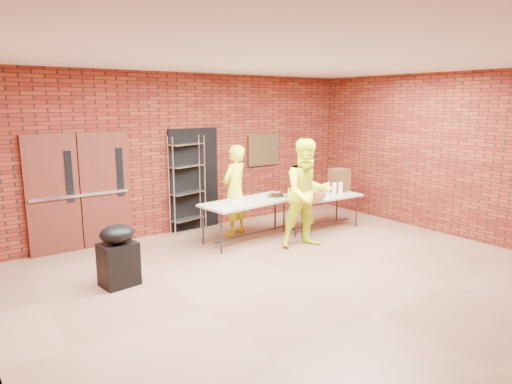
% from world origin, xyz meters
% --- Properties ---
extents(room, '(8.08, 7.08, 3.28)m').
position_xyz_m(room, '(0.00, 0.00, 1.60)').
color(room, brown).
rests_on(room, ground).
extents(double_doors, '(1.78, 0.12, 2.10)m').
position_xyz_m(double_doors, '(-2.20, 3.44, 1.05)').
color(double_doors, '#4B1E15').
rests_on(double_doors, room).
extents(dark_doorway, '(1.10, 0.06, 2.10)m').
position_xyz_m(dark_doorway, '(0.10, 3.46, 1.05)').
color(dark_doorway, black).
rests_on(dark_doorway, room).
extents(bronze_plaque, '(0.85, 0.04, 0.70)m').
position_xyz_m(bronze_plaque, '(1.90, 3.45, 1.55)').
color(bronze_plaque, '#402D19').
rests_on(bronze_plaque, room).
extents(wire_rack, '(0.76, 0.40, 1.96)m').
position_xyz_m(wire_rack, '(-0.13, 3.32, 0.98)').
color(wire_rack, silver).
rests_on(wire_rack, room).
extents(table_left, '(2.00, 0.98, 0.79)m').
position_xyz_m(table_left, '(0.53, 2.05, 0.73)').
color(table_left, tan).
rests_on(table_left, room).
extents(table_right, '(1.76, 0.81, 0.71)m').
position_xyz_m(table_right, '(2.20, 1.85, 0.65)').
color(table_right, tan).
rests_on(table_right, room).
extents(basket_bananas, '(0.44, 0.34, 0.14)m').
position_xyz_m(basket_bananas, '(1.46, 1.82, 0.77)').
color(basket_bananas, olive).
rests_on(basket_bananas, table_right).
extents(basket_oranges, '(0.48, 0.37, 0.15)m').
position_xyz_m(basket_oranges, '(1.89, 1.86, 0.77)').
color(basket_oranges, olive).
rests_on(basket_oranges, table_right).
extents(basket_apples, '(0.49, 0.38, 0.15)m').
position_xyz_m(basket_apples, '(1.66, 1.68, 0.78)').
color(basket_apples, olive).
rests_on(basket_apples, table_right).
extents(muffin_tray, '(0.37, 0.37, 0.09)m').
position_xyz_m(muffin_tray, '(1.16, 2.06, 0.83)').
color(muffin_tray, '#164813').
rests_on(muffin_tray, table_left).
extents(napkin_box, '(0.16, 0.11, 0.05)m').
position_xyz_m(napkin_box, '(0.17, 2.00, 0.82)').
color(napkin_box, white).
rests_on(napkin_box, table_left).
extents(coffee_dispenser, '(0.37, 0.33, 0.49)m').
position_xyz_m(coffee_dispenser, '(2.87, 2.01, 0.95)').
color(coffee_dispenser, '#502D1B').
rests_on(coffee_dispenser, table_right).
extents(cup_stack_front, '(0.09, 0.09, 0.27)m').
position_xyz_m(cup_stack_front, '(2.43, 1.72, 0.84)').
color(cup_stack_front, white).
rests_on(cup_stack_front, table_right).
extents(cup_stack_mid, '(0.09, 0.09, 0.26)m').
position_xyz_m(cup_stack_mid, '(2.63, 1.73, 0.84)').
color(cup_stack_mid, white).
rests_on(cup_stack_mid, table_right).
extents(cup_stack_back, '(0.08, 0.08, 0.25)m').
position_xyz_m(cup_stack_back, '(2.42, 1.90, 0.83)').
color(cup_stack_back, white).
rests_on(cup_stack_back, table_right).
extents(covered_grill, '(0.55, 0.47, 0.91)m').
position_xyz_m(covered_grill, '(-2.26, 1.41, 0.45)').
color(covered_grill, black).
rests_on(covered_grill, room).
extents(volunteer_woman, '(0.77, 0.65, 1.80)m').
position_xyz_m(volunteer_woman, '(0.54, 2.61, 0.90)').
color(volunteer_woman, '#E3F21A').
rests_on(volunteer_woman, room).
extents(volunteer_man, '(1.13, 0.99, 1.98)m').
position_xyz_m(volunteer_man, '(1.18, 1.18, 0.99)').
color(volunteer_man, '#E3F21A').
rests_on(volunteer_man, room).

